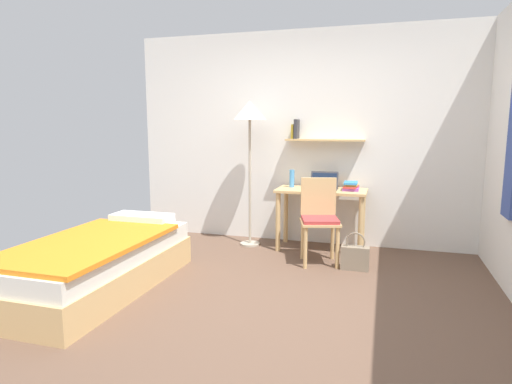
{
  "coord_description": "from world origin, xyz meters",
  "views": [
    {
      "loc": [
        0.93,
        -3.28,
        1.47
      ],
      "look_at": [
        -0.2,
        0.51,
        0.85
      ],
      "focal_mm": 30.22,
      "sensor_mm": 36.0,
      "label": 1
    }
  ],
  "objects": [
    {
      "name": "ground_plane",
      "position": [
        0.0,
        0.0,
        0.0
      ],
      "size": [
        5.28,
        5.28,
        0.0
      ],
      "primitive_type": "plane",
      "color": "brown"
    },
    {
      "name": "wall_back",
      "position": [
        0.0,
        2.02,
        1.3
      ],
      "size": [
        4.4,
        0.27,
        2.6
      ],
      "color": "white",
      "rests_on": "ground_plane"
    },
    {
      "name": "bed",
      "position": [
        -1.49,
        -0.12,
        0.24
      ],
      "size": [
        0.92,
        1.94,
        0.54
      ],
      "color": "tan",
      "rests_on": "ground_plane"
    },
    {
      "name": "desk",
      "position": [
        0.24,
        1.7,
        0.58
      ],
      "size": [
        1.04,
        0.51,
        0.72
      ],
      "color": "tan",
      "rests_on": "ground_plane"
    },
    {
      "name": "desk_chair",
      "position": [
        0.29,
        1.22,
        0.5
      ],
      "size": [
        0.49,
        0.48,
        0.9
      ],
      "color": "tan",
      "rests_on": "ground_plane"
    },
    {
      "name": "standing_lamp",
      "position": [
        -0.62,
        1.65,
        1.54
      ],
      "size": [
        0.39,
        0.39,
        1.75
      ],
      "color": "#B2A893",
      "rests_on": "ground_plane"
    },
    {
      "name": "laptop",
      "position": [
        0.26,
        1.75,
        0.77
      ],
      "size": [
        0.33,
        0.22,
        0.2
      ],
      "color": "#2D2D33",
      "rests_on": "desk"
    },
    {
      "name": "water_bottle",
      "position": [
        -0.13,
        1.76,
        0.83
      ],
      "size": [
        0.06,
        0.06,
        0.21
      ],
      "primitive_type": "cylinder",
      "color": "#4C99DB",
      "rests_on": "desk"
    },
    {
      "name": "book_stack",
      "position": [
        0.58,
        1.71,
        0.77
      ],
      "size": [
        0.18,
        0.24,
        0.1
      ],
      "color": "purple",
      "rests_on": "desk"
    },
    {
      "name": "handbag",
      "position": [
        0.69,
        1.07,
        0.13
      ],
      "size": [
        0.28,
        0.12,
        0.39
      ],
      "color": "gray",
      "rests_on": "ground_plane"
    }
  ]
}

